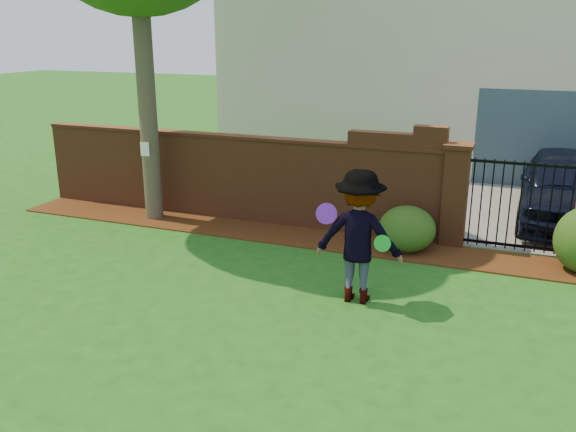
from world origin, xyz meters
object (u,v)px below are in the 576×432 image
at_px(car, 566,189).
at_px(man, 358,237).
at_px(frisbee_purple, 326,214).
at_px(frisbee_green, 382,243).

distance_m(car, man, 5.82).
height_order(frisbee_purple, frisbee_green, frisbee_purple).
bearing_deg(car, frisbee_green, -115.36).
xyz_separation_m(car, frisbee_green, (-2.57, -5.14, 0.24)).
bearing_deg(man, frisbee_green, 157.96).
xyz_separation_m(frisbee_purple, frisbee_green, (0.81, 0.00, -0.34)).
xyz_separation_m(car, man, (-2.95, -5.01, 0.24)).
relative_size(car, man, 2.21).
relative_size(frisbee_purple, frisbee_green, 1.27).
height_order(man, frisbee_green, man).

